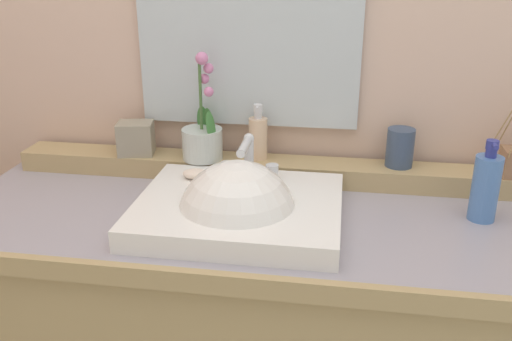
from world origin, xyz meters
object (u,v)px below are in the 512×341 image
potted_plant (203,136)px  tumbler_cup (400,148)px  lotion_bottle (486,187)px  sink_basin (238,216)px  soap_dispenser (258,137)px  soap_bar (196,174)px  trinket_box (136,138)px

potted_plant → tumbler_cup: potted_plant is taller
lotion_bottle → sink_basin: bearing=-169.2°
sink_basin → potted_plant: bearing=119.3°
soap_dispenser → lotion_bottle: (0.54, -0.18, -0.03)m
soap_bar → potted_plant: bearing=97.0°
tumbler_cup → lotion_bottle: bearing=-45.0°
potted_plant → soap_dispenser: potted_plant is taller
sink_basin → soap_bar: sink_basin is taller
sink_basin → potted_plant: (-0.14, 0.25, 0.10)m
sink_basin → soap_bar: (-0.13, 0.12, 0.05)m
potted_plant → soap_dispenser: (0.14, 0.02, -0.00)m
potted_plant → lotion_bottle: 0.70m
soap_bar → potted_plant: size_ratio=0.25×
soap_dispenser → tumbler_cup: soap_dispenser is taller
sink_basin → soap_bar: 0.18m
tumbler_cup → soap_dispenser: bearing=-180.0°
tumbler_cup → lotion_bottle: (0.17, -0.18, -0.02)m
soap_dispenser → tumbler_cup: bearing=0.0°
soap_bar → tumbler_cup: 0.52m
soap_bar → soap_dispenser: 0.21m
potted_plant → sink_basin: bearing=-60.7°
soap_dispenser → lotion_bottle: 0.57m
soap_bar → soap_dispenser: soap_dispenser is taller
soap_bar → tumbler_cup: tumbler_cup is taller
potted_plant → tumbler_cup: 0.51m
potted_plant → lotion_bottle: potted_plant is taller
trinket_box → lotion_bottle: (0.88, -0.16, -0.02)m
soap_dispenser → trinket_box: bearing=-176.9°
soap_bar → lotion_bottle: bearing=-1.3°
soap_dispenser → tumbler_cup: 0.37m
sink_basin → tumbler_cup: 0.47m
sink_basin → soap_dispenser: soap_dispenser is taller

